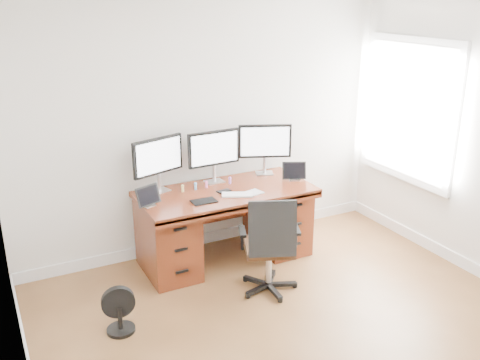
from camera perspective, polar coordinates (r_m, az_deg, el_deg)
name	(u,v)px	position (r m, az deg, el deg)	size (l,w,h in m)	color
back_wall	(206,120)	(5.40, -3.65, 6.38)	(4.00, 0.10, 2.70)	silver
desk	(225,222)	(5.33, -1.62, -4.50)	(1.70, 0.80, 0.75)	#582311
office_chair	(269,261)	(4.81, 3.16, -8.62)	(0.65, 0.65, 0.93)	black
floor_fan	(119,311)	(4.44, -12.73, -13.45)	(0.27, 0.23, 0.39)	black
monitor_left	(158,158)	(5.10, -8.74, 2.35)	(0.53, 0.20, 0.53)	silver
monitor_center	(214,150)	(5.30, -2.80, 3.21)	(0.55, 0.15, 0.53)	silver
monitor_right	(265,143)	(5.55, 2.67, 3.97)	(0.52, 0.24, 0.53)	silver
tablet_left	(149,197)	(4.84, -9.73, -1.82)	(0.25, 0.15, 0.19)	silver
tablet_right	(295,172)	(5.45, 5.84, 0.84)	(0.25, 0.16, 0.19)	silver
keyboard	(237,195)	(5.04, -0.30, -1.57)	(0.29, 0.12, 0.01)	white
trackpad	(254,192)	(5.11, 1.55, -1.32)	(0.14, 0.14, 0.01)	silver
drawing_tablet	(204,201)	(4.90, -3.87, -2.27)	(0.23, 0.14, 0.01)	black
phone	(224,191)	(5.14, -1.74, -1.18)	(0.14, 0.07, 0.01)	black
figurine_yellow	(183,188)	(5.15, -6.14, -0.83)	(0.03, 0.03, 0.07)	#DDD579
figurine_blue	(195,186)	(5.19, -4.77, -0.60)	(0.03, 0.03, 0.07)	#619CD7
figurine_pink	(206,184)	(5.24, -3.61, -0.41)	(0.03, 0.03, 0.07)	pink
figurine_purple	(230,180)	(5.34, -1.09, 0.02)	(0.03, 0.03, 0.07)	#BB71DD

